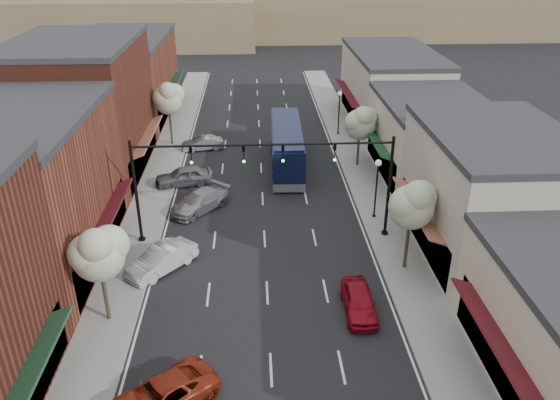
{
  "coord_description": "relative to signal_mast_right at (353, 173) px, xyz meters",
  "views": [
    {
      "loc": [
        -0.54,
        -23.16,
        18.29
      ],
      "look_at": [
        1.09,
        9.27,
        2.2
      ],
      "focal_mm": 35.0,
      "sensor_mm": 36.0,
      "label": 1
    }
  ],
  "objects": [
    {
      "name": "parked_car_d",
      "position": [
        -11.82,
        8.83,
        -3.86
      ],
      "size": [
        4.78,
        2.81,
        1.53
      ],
      "primitive_type": "imported",
      "rotation": [
        0.0,
        0.0,
        -1.33
      ],
      "color": "slate",
      "rests_on": "ground"
    },
    {
      "name": "curb_left",
      "position": [
        -12.62,
        10.5,
        -4.55
      ],
      "size": [
        0.25,
        73.0,
        0.17
      ],
      "primitive_type": "cube",
      "color": "gray",
      "rests_on": "ground"
    },
    {
      "name": "coach_bus",
      "position": [
        -3.41,
        12.37,
        -2.78
      ],
      "size": [
        2.82,
        11.58,
        3.52
      ],
      "rotation": [
        0.0,
        0.0,
        -0.03
      ],
      "color": "black",
      "rests_on": "ground"
    },
    {
      "name": "tree_right_far",
      "position": [
        2.73,
        11.95,
        -0.63
      ],
      "size": [
        2.85,
        2.65,
        5.43
      ],
      "color": "#47382B",
      "rests_on": "ground"
    },
    {
      "name": "sidewalk_left",
      "position": [
        -14.02,
        10.5,
        -4.55
      ],
      "size": [
        2.8,
        73.0,
        0.15
      ],
      "primitive_type": "cube",
      "color": "gray",
      "rests_on": "ground"
    },
    {
      "name": "parked_car_e",
      "position": [
        -10.92,
        16.61,
        -4.0
      ],
      "size": [
        3.95,
        2.05,
        1.24
      ],
      "primitive_type": "imported",
      "rotation": [
        0.0,
        0.0,
        -1.37
      ],
      "color": "#A5A5AB",
      "rests_on": "ground"
    },
    {
      "name": "parked_car_b",
      "position": [
        -11.82,
        -3.39,
        -3.87
      ],
      "size": [
        4.21,
        4.48,
        1.51
      ],
      "primitive_type": "imported",
      "rotation": [
        0.0,
        0.0,
        -0.72
      ],
      "color": "silver",
      "rests_on": "ground"
    },
    {
      "name": "hill_near",
      "position": [
        -30.62,
        70.0,
        -0.62
      ],
      "size": [
        50.0,
        20.0,
        8.0
      ],
      "primitive_type": "cube",
      "color": "#7A6647",
      "rests_on": "ground"
    },
    {
      "name": "bldg_left_far",
      "position": [
        -19.84,
        28.0,
        -0.46
      ],
      "size": [
        10.14,
        18.1,
        8.4
      ],
      "color": "brown",
      "rests_on": "ground"
    },
    {
      "name": "bldg_left_midnear",
      "position": [
        -19.85,
        -2.0,
        0.03
      ],
      "size": [
        10.14,
        14.1,
        9.4
      ],
      "color": "brown",
      "rests_on": "ground"
    },
    {
      "name": "hill_far",
      "position": [
        -5.62,
        82.0,
        1.38
      ],
      "size": [
        120.0,
        30.0,
        12.0
      ],
      "primitive_type": "cube",
      "color": "#7A6647",
      "rests_on": "ground"
    },
    {
      "name": "bldg_right_midfar",
      "position": [
        8.08,
        10.0,
        -1.46
      ],
      "size": [
        9.14,
        12.1,
        6.4
      ],
      "color": "beige",
      "rests_on": "ground"
    },
    {
      "name": "sidewalk_right",
      "position": [
        2.78,
        10.5,
        -4.55
      ],
      "size": [
        2.8,
        73.0,
        0.15
      ],
      "primitive_type": "cube",
      "color": "gray",
      "rests_on": "ground"
    },
    {
      "name": "tree_right_near",
      "position": [
        2.73,
        -4.05,
        -0.17
      ],
      "size": [
        2.85,
        2.65,
        5.95
      ],
      "color": "#47382B",
      "rests_on": "ground"
    },
    {
      "name": "ground",
      "position": [
        -5.62,
        -8.0,
        -4.62
      ],
      "size": [
        160.0,
        160.0,
        0.0
      ],
      "primitive_type": "plane",
      "color": "black",
      "rests_on": "ground"
    },
    {
      "name": "lamp_post_near",
      "position": [
        2.18,
        2.5,
        -1.62
      ],
      "size": [
        0.44,
        0.44,
        4.44
      ],
      "color": "black",
      "rests_on": "ground"
    },
    {
      "name": "tree_left_near",
      "position": [
        -13.87,
        -8.05,
        -0.4
      ],
      "size": [
        2.85,
        2.65,
        5.69
      ],
      "color": "#47382B",
      "rests_on": "ground"
    },
    {
      "name": "bldg_right_midnear",
      "position": [
        8.1,
        -2.0,
        -0.72
      ],
      "size": [
        9.14,
        12.1,
        7.9
      ],
      "color": "#BDB5A2",
      "rests_on": "ground"
    },
    {
      "name": "curb_right",
      "position": [
        1.38,
        10.5,
        -4.55
      ],
      "size": [
        0.25,
        73.0,
        0.17
      ],
      "primitive_type": "cube",
      "color": "gray",
      "rests_on": "ground"
    },
    {
      "name": "bldg_right_far",
      "position": [
        8.09,
        24.0,
        -0.96
      ],
      "size": [
        9.14,
        16.1,
        7.4
      ],
      "color": "#BDB5A2",
      "rests_on": "ground"
    },
    {
      "name": "signal_mast_right",
      "position": [
        0.0,
        0.0,
        0.0
      ],
      "size": [
        8.22,
        0.46,
        7.0
      ],
      "color": "black",
      "rests_on": "ground"
    },
    {
      "name": "signal_mast_left",
      "position": [
        -11.24,
        0.0,
        0.0
      ],
      "size": [
        8.22,
        0.46,
        7.0
      ],
      "color": "black",
      "rests_on": "ground"
    },
    {
      "name": "parked_car_c",
      "position": [
        -10.21,
        4.33,
        -3.91
      ],
      "size": [
        4.69,
        5.02,
        1.42
      ],
      "primitive_type": "imported",
      "rotation": [
        0.0,
        0.0,
        -0.7
      ],
      "color": "gray",
      "rests_on": "ground"
    },
    {
      "name": "tree_left_far",
      "position": [
        -13.87,
        17.95,
        -0.02
      ],
      "size": [
        2.85,
        2.65,
        6.13
      ],
      "color": "#47382B",
      "rests_on": "ground"
    },
    {
      "name": "red_hatchback",
      "position": [
        -0.8,
        -7.92,
        -3.93
      ],
      "size": [
        1.68,
        4.07,
        1.38
      ],
      "primitive_type": "imported",
      "rotation": [
        0.0,
        0.0,
        -0.01
      ],
      "color": "maroon",
      "rests_on": "ground"
    },
    {
      "name": "lamp_post_far",
      "position": [
        2.18,
        20.0,
        -1.62
      ],
      "size": [
        0.44,
        0.44,
        4.44
      ],
      "color": "black",
      "rests_on": "ground"
    },
    {
      "name": "bldg_left_midfar",
      "position": [
        -19.86,
        12.0,
        0.78
      ],
      "size": [
        10.14,
        14.1,
        10.9
      ],
      "color": "#5E271B",
      "rests_on": "ground"
    },
    {
      "name": "parked_car_a",
      "position": [
        -10.32,
        -14.08,
        -3.93
      ],
      "size": [
        5.32,
        4.92,
        1.39
      ],
      "primitive_type": "imported",
      "rotation": [
        0.0,
        0.0,
        -0.89
      ],
      "color": "maroon",
      "rests_on": "ground"
    }
  ]
}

